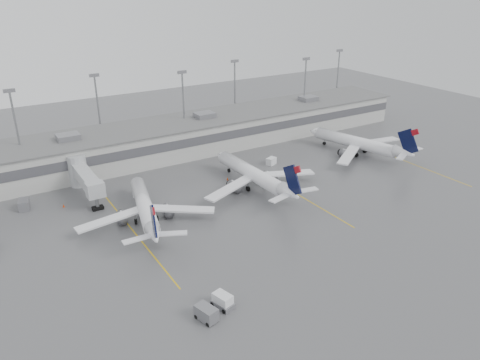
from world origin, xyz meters
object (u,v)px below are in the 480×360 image
jet_far_right (360,143)px  jet_mid_left (145,207)px  jet_mid_right (255,175)px  baggage_tug (223,302)px

jet_far_right → jet_mid_left: bearing=170.5°
jet_mid_left → jet_mid_right: bearing=17.5°
jet_mid_left → baggage_tug: (-0.01, -29.18, -2.10)m
jet_mid_left → jet_far_right: jet_far_right is taller
jet_mid_left → jet_mid_right: size_ratio=0.92×
jet_mid_left → baggage_tug: 29.26m
jet_mid_right → baggage_tug: (-25.69, -31.12, -2.32)m
jet_mid_left → jet_far_right: 60.36m
jet_mid_right → baggage_tug: jet_mid_right is taller
jet_mid_left → jet_mid_right: (25.68, 1.94, 0.22)m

